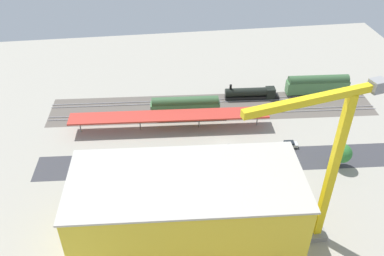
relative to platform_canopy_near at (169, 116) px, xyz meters
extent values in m
plane|color=#9E998C|center=(-13.37, 10.02, -4.10)|extent=(150.27, 150.27, 0.00)
cube|color=#5B544C|center=(-13.37, -8.85, -4.10)|extent=(94.70, 20.99, 0.01)
cube|color=#38383D|center=(-13.37, 15.58, -4.10)|extent=(94.32, 15.39, 0.01)
cube|color=#9E9EA8|center=(-13.37, -12.87, -3.92)|extent=(93.71, 6.53, 0.12)
cube|color=#9E9EA8|center=(-13.37, -11.43, -3.92)|extent=(93.71, 6.53, 0.12)
cube|color=#9E9EA8|center=(-13.37, -6.26, -3.92)|extent=(93.71, 6.53, 0.12)
cube|color=#9E9EA8|center=(-13.37, -4.82, -3.92)|extent=(93.71, 6.53, 0.12)
cube|color=#B73328|center=(0.00, 0.00, 0.02)|extent=(53.28, 8.92, 0.45)
cylinder|color=slate|center=(-23.81, 1.63, -2.15)|extent=(0.30, 0.30, 3.90)
cylinder|color=slate|center=(-7.94, 0.54, -2.15)|extent=(0.30, 0.30, 3.90)
cylinder|color=slate|center=(7.94, -0.54, -2.15)|extent=(0.30, 0.30, 3.90)
cylinder|color=slate|center=(23.81, -1.63, -2.15)|extent=(0.30, 0.30, 3.90)
cube|color=black|center=(-25.94, -12.15, -3.60)|extent=(16.35, 3.37, 1.00)
cylinder|color=black|center=(-24.64, -12.24, -1.84)|extent=(13.77, 3.45, 2.52)
cube|color=black|center=(-31.44, -11.78, -2.42)|extent=(2.79, 2.89, 3.36)
cylinder|color=black|center=(-19.34, -12.61, 0.12)|extent=(0.70, 0.70, 1.40)
cube|color=black|center=(-46.20, -12.15, -3.80)|extent=(17.17, 3.71, 0.60)
cube|color=#4C7F4C|center=(-46.20, -12.15, -1.58)|extent=(19.10, 4.48, 3.85)
cylinder|color=#355935|center=(-46.20, -12.15, 0.60)|extent=(18.35, 4.43, 3.19)
cube|color=black|center=(-4.89, -5.54, -3.80)|extent=(17.47, 3.59, 0.60)
cube|color=#4C7F4C|center=(-4.89, -5.54, -1.63)|extent=(19.43, 4.32, 3.74)
cylinder|color=#355935|center=(-4.89, -5.54, 0.49)|extent=(18.66, 4.27, 3.01)
cube|color=black|center=(-29.35, 12.18, -3.95)|extent=(3.86, 2.00, 0.30)
cube|color=silver|center=(-29.35, 12.18, -3.41)|extent=(4.57, 2.13, 0.78)
cube|color=#1E2328|center=(-29.35, 12.18, -2.73)|extent=(2.61, 1.76, 0.58)
cube|color=black|center=(-21.37, 12.60, -3.95)|extent=(3.71, 1.87, 0.30)
cube|color=silver|center=(-21.37, 12.60, -3.35)|extent=(4.42, 1.96, 0.89)
cube|color=#1E2328|center=(-21.37, 12.60, -2.65)|extent=(2.48, 1.70, 0.51)
cube|color=black|center=(-13.20, 11.69, -3.95)|extent=(3.51, 1.94, 0.30)
cube|color=#474C51|center=(-13.20, 11.69, -3.42)|extent=(4.17, 2.04, 0.76)
cube|color=#1E2328|center=(-13.20, 11.69, -2.78)|extent=(2.35, 1.75, 0.52)
cube|color=black|center=(-6.18, 12.30, -3.95)|extent=(3.99, 2.20, 0.30)
cube|color=gray|center=(-6.18, 12.30, -3.41)|extent=(4.72, 2.35, 0.78)
cube|color=#1E2328|center=(-6.18, 12.30, -2.70)|extent=(2.71, 1.91, 0.63)
cube|color=black|center=(2.94, 12.25, -3.95)|extent=(3.88, 2.13, 0.30)
cube|color=silver|center=(2.94, 12.25, -3.43)|extent=(4.60, 2.27, 0.75)
cube|color=#1E2328|center=(2.94, 12.25, -2.77)|extent=(2.63, 1.85, 0.58)
cube|color=yellow|center=(-0.08, 37.28, 3.55)|extent=(42.96, 21.01, 15.30)
cube|color=#B7B2A8|center=(-0.08, 37.28, 11.40)|extent=(43.60, 21.65, 0.40)
cube|color=gray|center=(-25.55, 40.22, -3.50)|extent=(3.60, 3.60, 1.20)
cube|color=yellow|center=(-25.55, 40.22, 12.32)|extent=(1.40, 1.40, 32.84)
cube|color=yellow|center=(-17.84, 41.98, 29.34)|extent=(21.53, 6.03, 1.20)
cube|color=gray|center=(-29.94, 39.22, 29.34)|extent=(2.79, 2.48, 2.00)
cube|color=black|center=(17.74, 22.47, -3.85)|extent=(10.00, 3.43, 0.50)
cube|color=white|center=(16.62, 22.62, -2.04)|extent=(7.79, 3.34, 3.11)
cube|color=#334C8C|center=(21.47, 21.94, -2.45)|extent=(2.56, 2.60, 2.31)
cylinder|color=brown|center=(11.00, 19.93, -2.64)|extent=(0.48, 0.48, 2.93)
sphere|color=#28662D|center=(11.00, 19.93, 0.75)|extent=(5.49, 5.49, 5.49)
cylinder|color=brown|center=(-0.35, 20.40, -2.84)|extent=(0.44, 0.44, 2.52)
sphere|color=#2D7233|center=(-0.35, 20.40, 0.32)|extent=(5.43, 5.43, 5.43)
cylinder|color=brown|center=(-38.90, 21.10, -2.83)|extent=(0.49, 0.49, 2.53)
sphere|color=#2D7233|center=(-38.90, 21.10, 0.05)|extent=(4.62, 4.62, 4.62)
cylinder|color=brown|center=(7.06, 20.95, -2.30)|extent=(0.51, 0.51, 3.60)
sphere|color=#28662D|center=(7.06, 20.95, 1.16)|extent=(4.74, 4.74, 4.74)
cylinder|color=#333333|center=(5.05, 20.13, -1.48)|extent=(0.16, 0.16, 5.23)
cube|color=black|center=(5.05, 20.13, 1.58)|extent=(0.36, 0.36, 0.90)
sphere|color=yellow|center=(5.27, 20.13, 1.88)|extent=(0.20, 0.20, 0.20)
camera|label=1|loc=(5.98, 90.26, 61.19)|focal=38.32mm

